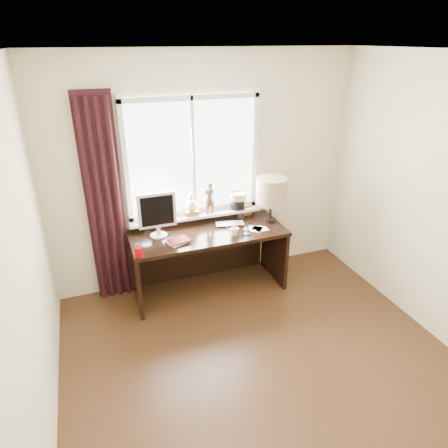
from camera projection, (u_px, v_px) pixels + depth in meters
name	position (u px, v px, depth m)	size (l,w,h in m)	color
floor	(280.00, 391.00, 3.34)	(3.50, 4.00, 0.00)	#3A250F
ceiling	(308.00, 53.00, 2.23)	(3.50, 4.00, 0.00)	white
wall_back	(206.00, 173.00, 4.49)	(3.50, 2.60, 0.00)	beige
wall_left	(16.00, 307.00, 2.25)	(4.00, 2.60, 0.00)	beige
laptop	(230.00, 224.00, 4.52)	(0.32, 0.20, 0.02)	silver
mug	(235.00, 231.00, 4.27)	(0.09, 0.09, 0.09)	white
red_cup	(139.00, 252.00, 3.86)	(0.08, 0.08, 0.10)	#9A0001
window	(196.00, 175.00, 4.41)	(1.52, 0.20, 1.40)	white
curtain	(105.00, 204.00, 4.14)	(0.38, 0.09, 2.25)	black
desk	(206.00, 247.00, 4.56)	(1.70, 0.70, 0.75)	black
monitor	(157.00, 212.00, 4.16)	(0.40, 0.18, 0.49)	beige
notebook_stack	(179.00, 241.00, 4.14)	(0.26, 0.23, 0.03)	beige
brush_holder	(241.00, 212.00, 4.70)	(0.09, 0.09, 0.25)	black
icon_frame	(248.00, 210.00, 4.75)	(0.10, 0.02, 0.13)	gold
table_lamp	(271.00, 191.00, 4.48)	(0.35, 0.35, 0.52)	black
loose_papers	(258.00, 229.00, 4.44)	(0.22, 0.21, 0.00)	white
desk_cables	(242.00, 228.00, 4.44)	(0.42, 0.45, 0.01)	black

